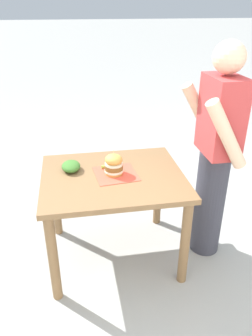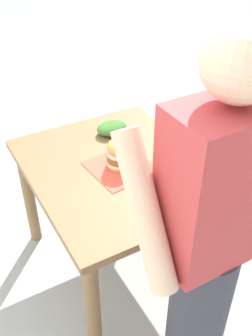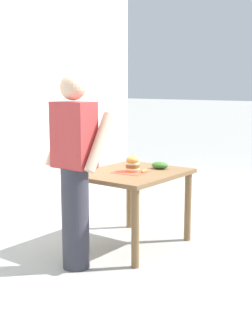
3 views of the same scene
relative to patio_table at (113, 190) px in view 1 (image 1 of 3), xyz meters
name	(u,v)px [view 1 (image 1 of 3)]	position (x,y,z in m)	size (l,w,h in m)	color
ground_plane	(114,254)	(0.00, 0.00, -0.63)	(80.00, 80.00, 0.00)	#9E9E99
patio_table	(113,190)	(0.00, 0.00, 0.00)	(0.87, 1.05, 0.76)	brown
serving_paper	(116,174)	(-0.01, 0.03, 0.13)	(0.30, 0.30, 0.00)	#D64C38
sandwich	(114,164)	(-0.01, 0.01, 0.21)	(0.14, 0.14, 0.19)	gold
pickle_spear	(107,166)	(-0.12, -0.02, 0.14)	(0.02, 0.02, 0.09)	#8EA83D
side_salad	(71,166)	(-0.13, -0.30, 0.16)	(0.18, 0.14, 0.07)	#386B28
diner_across_table	(215,154)	(0.05, 0.77, 0.25)	(0.55, 0.35, 1.69)	#33333D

